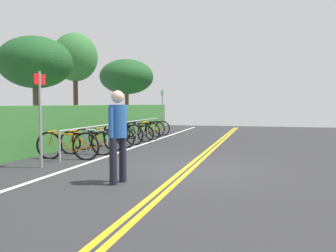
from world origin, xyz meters
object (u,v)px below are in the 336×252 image
Objects in this scene: bicycle_7 at (145,129)px; sign_post_far at (162,107)px; bicycle_4 at (123,134)px; bike_rack at (123,128)px; bicycle_6 at (142,131)px; bicycle_2 at (98,139)px; bicycle_8 at (152,128)px; tree_far_right at (75,58)px; sign_post_near at (40,110)px; bicycle_0 at (67,146)px; tree_extra at (127,77)px; pedestrian at (118,130)px; tree_mid at (35,63)px; bicycle_3 at (111,138)px; bicycle_1 at (86,143)px; bicycle_5 at (134,133)px.

sign_post_far reaches higher than bicycle_7.
bicycle_4 is 0.79× the size of sign_post_far.
bike_rack reaches higher than bicycle_6.
bicycle_8 is (5.65, -0.00, -0.01)m from bicycle_2.
tree_far_right reaches higher than bicycle_7.
sign_post_near reaches higher than bicycle_8.
bicycle_7 is (2.88, 0.13, -0.25)m from bike_rack.
bicycle_0 is at bearing -179.41° from bicycle_7.
tree_extra is (11.88, 2.94, 2.72)m from bicycle_0.
bicycle_2 is 5.04m from pedestrian.
tree_extra reaches higher than bicycle_2.
tree_mid reaches higher than bike_rack.
bike_rack is 1.90m from bicycle_6.
bicycle_2 is 0.47× the size of tree_mid.
bicycle_2 is (-1.84, 0.11, -0.26)m from bike_rack.
tree_mid reaches higher than bicycle_8.
sign_post_near is (-7.01, 0.05, 0.97)m from bicycle_6.
sign_post_near is at bearing -178.66° from bicycle_3.
bicycle_7 is 0.45× the size of tree_mid.
pedestrian is 0.78× the size of sign_post_near.
bicycle_1 is at bearing -178.53° from bicycle_3.
bicycle_8 is (3.80, 0.08, -0.03)m from bicycle_4.
bicycle_5 is at bearing -4.12° from bicycle_3.
bicycle_3 is 2.82m from bicycle_6.
bicycle_2 is at bearing -163.74° from tree_extra.
tree_far_right is at bearing 85.43° from bicycle_7.
sign_post_near is at bearing 65.71° from pedestrian.
tree_extra reaches higher than bicycle_1.
tree_far_right is (0.28, 3.54, 3.28)m from bicycle_7.
bicycle_2 is at bearing 29.83° from pedestrian.
bicycle_1 is at bearing 179.74° from bike_rack.
bicycle_8 reaches higher than bicycle_5.
bike_rack is 4.93× the size of bicycle_3.
bicycle_4 is at bearing -2.65° from bicycle_2.
bicycle_4 is at bearing 21.23° from pedestrian.
tree_far_right is 1.16× the size of tree_extra.
bicycle_7 is 0.36× the size of tree_far_right.
pedestrian reaches higher than bicycle_7.
bicycle_2 is 0.82× the size of sign_post_near.
tree_mid reaches higher than bicycle_2.
bicycle_3 is 3.81m from bicycle_7.
sign_post_far is (5.23, -0.02, 0.72)m from bike_rack.
bicycle_0 is 9.09m from sign_post_far.
sign_post_near reaches higher than bicycle_0.
tree_mid reaches higher than sign_post_near.
bicycle_6 is 0.99× the size of pedestrian.
sign_post_far is 0.53× the size of tree_extra.
pedestrian reaches higher than bicycle_5.
pedestrian is at bearing -158.94° from bike_rack.
tree_mid is at bearing 95.92° from bicycle_3.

